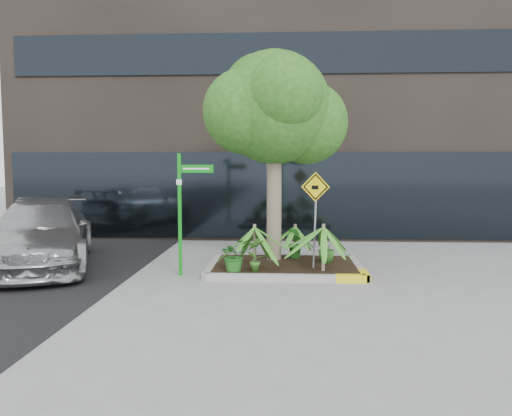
{
  "coord_description": "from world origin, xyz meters",
  "views": [
    {
      "loc": [
        0.14,
        -10.58,
        2.34
      ],
      "look_at": [
        -0.43,
        0.2,
        1.39
      ],
      "focal_mm": 35.0,
      "sensor_mm": 36.0,
      "label": 1
    }
  ],
  "objects_px": {
    "parked_car": "(42,234)",
    "cattle_sign": "(315,203)",
    "street_sign_post": "(182,200)",
    "tree": "(274,108)"
  },
  "relations": [
    {
      "from": "street_sign_post",
      "to": "cattle_sign",
      "type": "distance_m",
      "value": 2.79
    },
    {
      "from": "tree",
      "to": "street_sign_post",
      "type": "distance_m",
      "value": 3.0
    },
    {
      "from": "parked_car",
      "to": "cattle_sign",
      "type": "relative_size",
      "value": 2.54
    },
    {
      "from": "tree",
      "to": "parked_car",
      "type": "distance_m",
      "value": 6.04
    },
    {
      "from": "tree",
      "to": "cattle_sign",
      "type": "relative_size",
      "value": 2.44
    },
    {
      "from": "parked_car",
      "to": "cattle_sign",
      "type": "height_order",
      "value": "cattle_sign"
    },
    {
      "from": "street_sign_post",
      "to": "cattle_sign",
      "type": "bearing_deg",
      "value": -4.72
    },
    {
      "from": "parked_car",
      "to": "tree",
      "type": "bearing_deg",
      "value": -15.41
    },
    {
      "from": "street_sign_post",
      "to": "cattle_sign",
      "type": "xyz_separation_m",
      "value": [
        2.79,
        0.17,
        -0.07
      ]
    },
    {
      "from": "street_sign_post",
      "to": "tree",
      "type": "bearing_deg",
      "value": 22.39
    }
  ]
}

